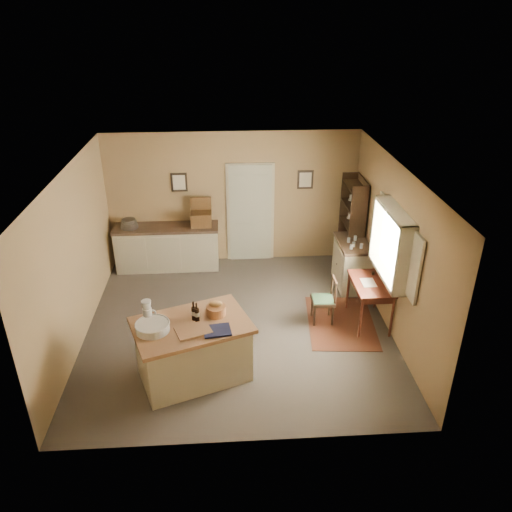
{
  "coord_description": "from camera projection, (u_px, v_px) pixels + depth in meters",
  "views": [
    {
      "loc": [
        -0.15,
        -6.98,
        4.85
      ],
      "look_at": [
        0.32,
        0.3,
        1.15
      ],
      "focal_mm": 35.0,
      "sensor_mm": 36.0,
      "label": 1
    }
  ],
  "objects": [
    {
      "name": "desk_chair",
      "position": [
        323.0,
        301.0,
        8.36
      ],
      "size": [
        0.38,
        0.38,
        0.8
      ],
      "primitive_type": null,
      "rotation": [
        0.0,
        0.0,
        -0.01
      ],
      "color": "black",
      "rests_on": "ground"
    },
    {
      "name": "wall_front",
      "position": [
        244.0,
        354.0,
        5.58
      ],
      "size": [
        5.0,
        0.1,
        2.7
      ],
      "primitive_type": "cube",
      "color": "#987548",
      "rests_on": "ground"
    },
    {
      "name": "ceiling",
      "position": [
        235.0,
        170.0,
        7.19
      ],
      "size": [
        5.0,
        5.0,
        0.0
      ],
      "primitive_type": "plane",
      "color": "silver",
      "rests_on": "wall_back"
    },
    {
      "name": "shelving_unit",
      "position": [
        354.0,
        226.0,
        9.78
      ],
      "size": [
        0.33,
        0.86,
        1.92
      ],
      "color": "black",
      "rests_on": "ground"
    },
    {
      "name": "ground",
      "position": [
        238.0,
        325.0,
        8.41
      ],
      "size": [
        5.0,
        5.0,
        0.0
      ],
      "primitive_type": "plane",
      "color": "#4F463C",
      "rests_on": "ground"
    },
    {
      "name": "wall_left",
      "position": [
        74.0,
        259.0,
        7.66
      ],
      "size": [
        0.1,
        5.0,
        2.7
      ],
      "primitive_type": "cube",
      "color": "#987548",
      "rests_on": "ground"
    },
    {
      "name": "writing_desk",
      "position": [
        371.0,
        287.0,
        8.21
      ],
      "size": [
        0.59,
        0.96,
        0.82
      ],
      "color": "#3A160E",
      "rests_on": "ground"
    },
    {
      "name": "framed_prints",
      "position": [
        243.0,
        181.0,
        9.85
      ],
      "size": [
        2.82,
        0.02,
        0.38
      ],
      "color": "black",
      "rests_on": "ground"
    },
    {
      "name": "door",
      "position": [
        250.0,
        212.0,
        10.16
      ],
      "size": [
        0.97,
        0.06,
        2.11
      ],
      "primitive_type": "cube",
      "color": "#B2B299",
      "rests_on": "ground"
    },
    {
      "name": "rug",
      "position": [
        341.0,
        322.0,
        8.49
      ],
      "size": [
        1.23,
        1.69,
        0.01
      ],
      "primitive_type": "cube",
      "rotation": [
        0.0,
        0.0,
        -0.09
      ],
      "color": "#522215",
      "rests_on": "ground"
    },
    {
      "name": "right_cabinet",
      "position": [
        351.0,
        263.0,
        9.45
      ],
      "size": [
        0.55,
        0.99,
        0.99
      ],
      "color": "#BAAF94",
      "rests_on": "ground"
    },
    {
      "name": "wall_back",
      "position": [
        233.0,
        198.0,
        10.03
      ],
      "size": [
        5.0,
        0.1,
        2.7
      ],
      "primitive_type": "cube",
      "color": "#987548",
      "rests_on": "ground"
    },
    {
      "name": "window",
      "position": [
        394.0,
        244.0,
        7.68
      ],
      "size": [
        0.25,
        1.99,
        1.12
      ],
      "color": "#BAAF94",
      "rests_on": "ground"
    },
    {
      "name": "work_island",
      "position": [
        192.0,
        349.0,
        7.06
      ],
      "size": [
        1.83,
        1.5,
        1.2
      ],
      "rotation": [
        0.0,
        0.0,
        0.35
      ],
      "color": "#BAAF94",
      "rests_on": "ground"
    },
    {
      "name": "wall_right",
      "position": [
        393.0,
        249.0,
        7.95
      ],
      "size": [
        0.1,
        5.0,
        2.7
      ],
      "primitive_type": "cube",
      "color": "#987548",
      "rests_on": "ground"
    },
    {
      "name": "sideboard",
      "position": [
        168.0,
        246.0,
        10.08
      ],
      "size": [
        2.07,
        0.59,
        1.18
      ],
      "color": "#BAAF94",
      "rests_on": "ground"
    }
  ]
}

